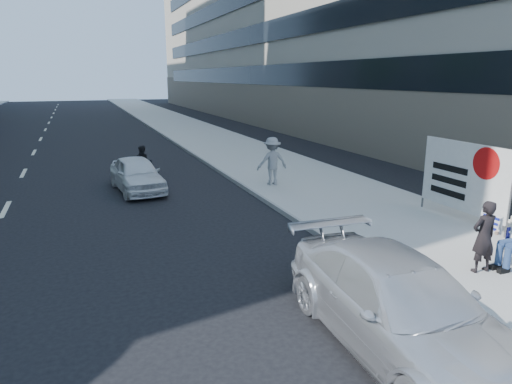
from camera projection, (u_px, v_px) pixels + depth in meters
name	position (u px, v px, depth m)	size (l,w,h in m)	color
ground	(306.00, 278.00, 9.46)	(160.00, 160.00, 0.00)	black
near_sidewalk	(216.00, 142.00, 28.91)	(5.00, 120.00, 0.15)	#ABA8A0
near_building	(312.00, 10.00, 41.91)	(14.00, 70.00, 20.00)	gray
jogger	(272.00, 161.00, 16.87)	(1.14, 0.66, 1.77)	gray
pedestrian_woman	(484.00, 237.00, 9.26)	(0.55, 0.36, 1.51)	black
protest_banner	(464.00, 177.00, 12.46)	(0.08, 3.06, 2.20)	#4C4C4C
parked_sedan	(399.00, 305.00, 6.90)	(1.98, 4.87, 1.41)	silver
white_sedan_near	(137.00, 174.00, 16.56)	(1.49, 3.69, 1.26)	silver
motorcycle	(144.00, 165.00, 18.26)	(0.76, 2.05, 1.42)	black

